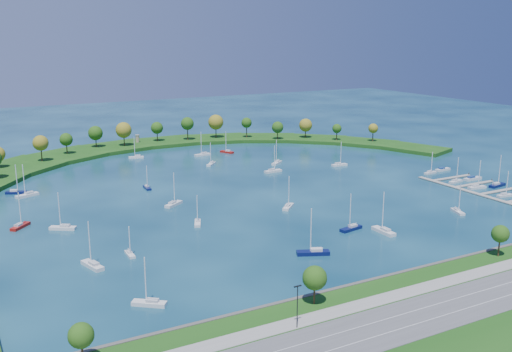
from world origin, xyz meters
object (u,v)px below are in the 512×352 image
docked_boat_6 (477,187)px  docked_boat_8 (456,181)px  moored_boat_6 (384,230)px  moored_boat_11 (339,164)px  moored_boat_10 (277,162)px  docked_boat_4 (505,195)px  docked_boat_10 (430,172)px  moored_boat_2 (458,211)px  moored_boat_3 (288,206)px  moored_boat_1 (313,252)px  moored_boat_18 (63,227)px  moored_boat_12 (147,187)px  moored_boat_5 (173,203)px  moored_boat_14 (198,222)px  harbor_tower (137,138)px  moored_boat_19 (16,192)px  docked_boat_11 (443,169)px  dock_system (505,196)px  moored_boat_7 (130,253)px  docked_boat_9 (472,178)px  docked_boat_7 (497,184)px  moored_boat_17 (149,302)px  moored_boat_20 (227,151)px  moored_boat_21 (136,157)px  moored_boat_4 (211,163)px  moored_boat_9 (20,225)px  moored_boat_13 (93,264)px  moored_boat_16 (351,227)px  moored_boat_8 (27,194)px  moored_boat_0 (273,170)px

docked_boat_6 → docked_boat_8: 11.84m
moored_boat_6 → moored_boat_11: 101.57m
moored_boat_10 → docked_boat_4: moored_boat_10 is taller
docked_boat_10 → moored_boat_2: bearing=-133.0°
moored_boat_3 → moored_boat_11: (61.04, 49.97, -0.01)m
moored_boat_1 → moored_boat_2: (71.06, 9.42, -0.11)m
moored_boat_18 → moored_boat_12: bearing=-105.9°
docked_boat_6 → moored_boat_5: bearing=169.6°
moored_boat_1 → moored_boat_12: bearing=-54.6°
moored_boat_14 → docked_boat_10: size_ratio=1.04×
harbor_tower → docked_boat_6: docked_boat_6 is taller
moored_boat_19 → moored_boat_3: bearing=-16.1°
moored_boat_2 → docked_boat_11: bearing=158.4°
dock_system → moored_boat_7: 154.39m
docked_boat_9 → moored_boat_2: bearing=-144.6°
moored_boat_10 → docked_boat_7: docked_boat_7 is taller
moored_boat_6 → moored_boat_17: bearing=98.9°
moored_boat_20 → moored_boat_21: 50.02m
docked_boat_6 → moored_boat_19: bearing=160.6°
dock_system → moored_boat_4: bearing=126.0°
moored_boat_6 → moored_boat_10: size_ratio=1.12×
moored_boat_2 → moored_boat_9: moored_boat_9 is taller
moored_boat_13 → docked_boat_7: bearing=-103.4°
moored_boat_11 → moored_boat_19: size_ratio=0.98×
moored_boat_6 → moored_boat_12: bearing=28.7°
moored_boat_10 → docked_boat_9: moored_boat_10 is taller
harbor_tower → docked_boat_11: (110.57, -134.73, -3.64)m
moored_boat_16 → moored_boat_19: 140.55m
moored_boat_8 → moored_boat_10: size_ratio=1.09×
moored_boat_8 → moored_boat_14: bearing=106.2°
docked_boat_8 → docked_boat_10: docked_boat_8 is taller
moored_boat_4 → moored_boat_8: bearing=-34.3°
moored_boat_5 → moored_boat_19: size_ratio=1.05×
moored_boat_8 → moored_boat_12: moored_boat_8 is taller
moored_boat_16 → docked_boat_8: moored_boat_16 is taller
moored_boat_16 → moored_boat_3: bearing=-90.9°
moored_boat_6 → moored_boat_11: (47.83, 89.60, -0.06)m
moored_boat_0 → moored_boat_12: moored_boat_0 is taller
moored_boat_10 → docked_boat_11: size_ratio=1.44×
moored_boat_5 → moored_boat_8: size_ratio=0.95×
moored_boat_1 → moored_boat_11: 123.72m
harbor_tower → docked_boat_6: (98.21, -166.38, -3.37)m
moored_boat_2 → moored_boat_11: (8.58, 85.26, 0.03)m
docked_boat_10 → moored_boat_8: bearing=156.9°
moored_boat_1 → moored_boat_14: 47.66m
moored_boat_19 → moored_boat_20: (114.57, 34.60, -0.01)m
moored_boat_2 → moored_boat_18: (-133.11, 50.76, 0.06)m
moored_boat_17 → docked_boat_9: moored_boat_17 is taller
docked_boat_11 → moored_boat_6: bearing=-151.0°
moored_boat_2 → docked_boat_4: size_ratio=1.05×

